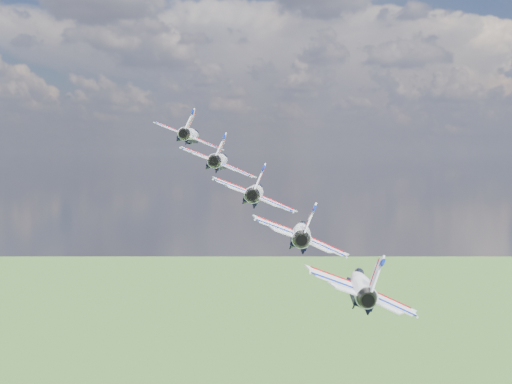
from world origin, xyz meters
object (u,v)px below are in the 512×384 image
(jet_1, at_px, (220,160))
(jet_0, at_px, (191,135))
(jet_4, at_px, (360,284))
(jet_2, at_px, (256,192))
(jet_3, at_px, (301,232))

(jet_1, bearing_deg, jet_0, 118.68)
(jet_4, bearing_deg, jet_2, 118.68)
(jet_4, bearing_deg, jet_0, 118.68)
(jet_0, height_order, jet_3, jet_0)
(jet_0, bearing_deg, jet_4, -61.32)
(jet_1, bearing_deg, jet_2, -61.32)
(jet_2, relative_size, jet_4, 1.00)
(jet_0, relative_size, jet_4, 1.00)
(jet_0, xyz_separation_m, jet_2, (15.49, -16.51, -7.38))
(jet_0, relative_size, jet_2, 1.00)
(jet_1, distance_m, jet_2, 11.91)
(jet_0, relative_size, jet_1, 1.00)
(jet_1, xyz_separation_m, jet_3, (15.49, -16.51, -7.38))
(jet_0, height_order, jet_2, jet_0)
(jet_2, bearing_deg, jet_0, 118.68)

